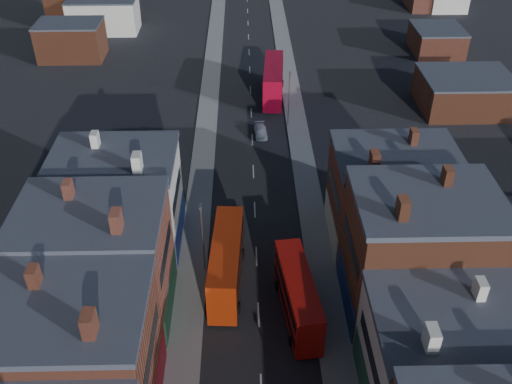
{
  "coord_description": "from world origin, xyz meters",
  "views": [
    {
      "loc": [
        -1.08,
        -12.14,
        39.33
      ],
      "look_at": [
        0.0,
        33.93,
        6.78
      ],
      "focal_mm": 40.0,
      "sensor_mm": 36.0,
      "label": 1
    }
  ],
  "objects_px": {
    "bus_1": "(298,295)",
    "car_3": "(261,131)",
    "bus_2": "(273,80)",
    "bus_0": "(226,262)",
    "car_2": "(231,220)"
  },
  "relations": [
    {
      "from": "bus_1",
      "to": "car_3",
      "type": "xyz_separation_m",
      "value": [
        -2.3,
        33.39,
        -1.89
      ]
    },
    {
      "from": "bus_2",
      "to": "car_3",
      "type": "relative_size",
      "value": 3.08
    },
    {
      "from": "bus_0",
      "to": "car_2",
      "type": "height_order",
      "value": "bus_0"
    },
    {
      "from": "bus_2",
      "to": "car_3",
      "type": "bearing_deg",
      "value": -96.77
    },
    {
      "from": "bus_1",
      "to": "bus_2",
      "type": "bearing_deg",
      "value": 83.09
    },
    {
      "from": "bus_2",
      "to": "bus_0",
      "type": "bearing_deg",
      "value": -94.73
    },
    {
      "from": "bus_2",
      "to": "car_2",
      "type": "distance_m",
      "value": 32.59
    },
    {
      "from": "bus_0",
      "to": "car_2",
      "type": "relative_size",
      "value": 2.44
    },
    {
      "from": "bus_0",
      "to": "bus_1",
      "type": "bearing_deg",
      "value": -30.27
    },
    {
      "from": "bus_0",
      "to": "bus_2",
      "type": "relative_size",
      "value": 0.94
    },
    {
      "from": "car_2",
      "to": "car_3",
      "type": "distance_m",
      "value": 20.43
    },
    {
      "from": "bus_0",
      "to": "bus_2",
      "type": "bearing_deg",
      "value": 84.29
    },
    {
      "from": "bus_1",
      "to": "car_3",
      "type": "bearing_deg",
      "value": 87.03
    },
    {
      "from": "bus_0",
      "to": "car_2",
      "type": "bearing_deg",
      "value": 91.61
    },
    {
      "from": "bus_2",
      "to": "bus_1",
      "type": "bearing_deg",
      "value": -85.8
    }
  ]
}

